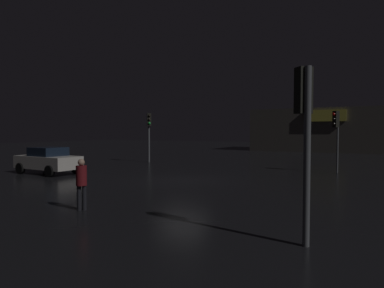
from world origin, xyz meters
name	(u,v)px	position (x,y,z in m)	size (l,w,h in m)	color
ground_plane	(182,181)	(0.00, 0.00, 0.00)	(120.00, 120.00, 0.00)	black
store_building	(329,130)	(3.30, 31.47, 2.66)	(18.24, 9.18, 5.32)	#4C4742
traffic_signal_main	(336,126)	(6.48, 7.34, 2.85)	(0.41, 0.43, 3.76)	#595B60
traffic_signal_cross_left	(149,128)	(-7.62, 7.53, 2.78)	(0.42, 0.42, 3.99)	#595B60
traffic_signal_cross_right	(304,120)	(7.25, -6.95, 2.78)	(0.42, 0.42, 3.95)	#595B60
car_near	(48,160)	(-8.50, -1.38, 0.80)	(4.18, 2.11, 1.58)	silver
pedestrian	(81,180)	(0.41, -7.02, 0.96)	(0.48, 0.48, 1.65)	black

